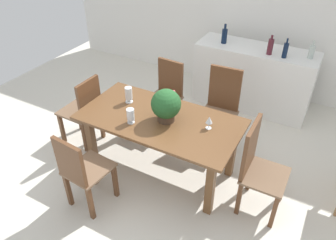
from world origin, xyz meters
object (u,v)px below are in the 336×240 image
(dining_table, at_px, (160,127))
(wine_bottle_dark, at_px, (312,52))
(wine_glass, at_px, (209,120))
(chair_far_right, at_px, (221,104))
(wine_bottle_amber, at_px, (285,50))
(crystal_vase_center_near, at_px, (131,115))
(chair_near_left, at_px, (81,170))
(chair_foot_end, at_px, (257,164))
(chair_far_left, at_px, (167,92))
(kitchen_counter, at_px, (253,78))
(wine_bottle_tall, at_px, (224,36))
(chair_head_end, at_px, (84,109))
(flower_centerpiece, at_px, (166,105))
(wine_bottle_clear, at_px, (270,47))
(crystal_vase_left, at_px, (129,94))

(dining_table, bearing_deg, wine_bottle_dark, 58.19)
(wine_glass, bearing_deg, wine_bottle_dark, 70.19)
(chair_far_right, height_order, wine_bottle_amber, wine_bottle_amber)
(wine_glass, bearing_deg, crystal_vase_center_near, -158.27)
(chair_near_left, height_order, crystal_vase_center_near, chair_near_left)
(crystal_vase_center_near, relative_size, wine_bottle_dark, 0.70)
(chair_foot_end, distance_m, wine_bottle_amber, 1.89)
(chair_far_right, relative_size, wine_bottle_amber, 3.91)
(chair_far_left, height_order, kitchen_counter, chair_far_left)
(chair_near_left, height_order, wine_bottle_dark, wine_bottle_dark)
(kitchen_counter, bearing_deg, wine_glass, -88.66)
(chair_foot_end, height_order, wine_bottle_tall, wine_bottle_tall)
(chair_head_end, relative_size, wine_glass, 6.63)
(kitchen_counter, distance_m, wine_bottle_amber, 0.72)
(chair_foot_end, height_order, wine_bottle_amber, wine_bottle_amber)
(flower_centerpiece, height_order, wine_bottle_clear, wine_bottle_clear)
(chair_head_end, bearing_deg, wine_bottle_clear, 135.94)
(chair_far_right, relative_size, chair_far_left, 1.09)
(chair_near_left, height_order, wine_bottle_amber, wine_bottle_amber)
(chair_far_left, relative_size, crystal_vase_center_near, 5.64)
(chair_foot_end, distance_m, wine_bottle_tall, 2.26)
(chair_head_end, bearing_deg, chair_near_left, 39.63)
(dining_table, relative_size, chair_near_left, 1.91)
(kitchen_counter, distance_m, wine_bottle_dark, 0.92)
(chair_far_left, height_order, wine_bottle_amber, wine_bottle_amber)
(wine_glass, bearing_deg, chair_near_left, -134.79)
(wine_bottle_dark, bearing_deg, wine_bottle_clear, -165.52)
(chair_far_right, xyz_separation_m, chair_far_left, (-0.79, -0.01, -0.04))
(chair_near_left, distance_m, wine_glass, 1.39)
(wine_bottle_clear, bearing_deg, dining_table, -110.83)
(chair_near_left, relative_size, wine_bottle_tall, 3.29)
(chair_near_left, bearing_deg, flower_centerpiece, -113.69)
(flower_centerpiece, relative_size, wine_bottle_clear, 1.36)
(wine_glass, xyz_separation_m, wine_bottle_dark, (0.67, 1.87, 0.19))
(chair_near_left, height_order, chair_far_left, chair_far_left)
(chair_foot_end, xyz_separation_m, flower_centerpiece, (-1.04, 0.00, 0.38))
(kitchen_counter, xyz_separation_m, wine_bottle_amber, (0.40, -0.14, 0.59))
(wine_glass, bearing_deg, wine_bottle_amber, 78.27)
(dining_table, distance_m, wine_bottle_tall, 1.95)
(chair_far_right, bearing_deg, wine_glass, -83.15)
(chair_far_right, height_order, wine_bottle_dark, wine_bottle_dark)
(wine_glass, height_order, wine_bottle_clear, wine_bottle_clear)
(dining_table, height_order, crystal_vase_center_near, crystal_vase_center_near)
(wine_bottle_clear, relative_size, wine_bottle_dark, 1.10)
(crystal_vase_left, relative_size, wine_glass, 1.34)
(wine_bottle_clear, bearing_deg, kitchen_counter, 146.19)
(chair_near_left, bearing_deg, wine_bottle_clear, -106.89)
(flower_centerpiece, bearing_deg, wine_bottle_tall, 92.27)
(crystal_vase_left, height_order, wine_bottle_amber, wine_bottle_amber)
(dining_table, xyz_separation_m, chair_far_left, (-0.40, 0.87, -0.10))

